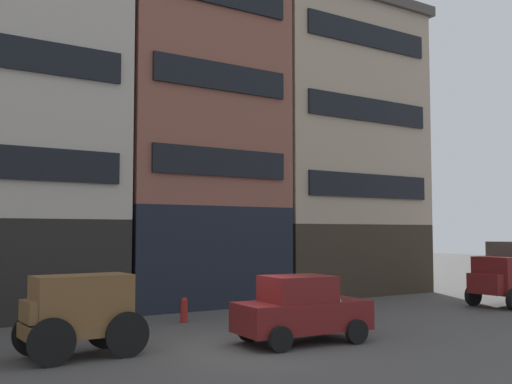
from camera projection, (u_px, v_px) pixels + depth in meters
The scene contains 7 objects.
ground_plane at pixel (248, 347), 15.92m from camera, with size 120.00×120.00×0.00m, color #4C4947.
building_center_left at pixel (15, 69), 22.96m from camera, with size 7.38×7.33×18.37m.
building_center_right at pixel (183, 94), 26.89m from camera, with size 7.58×7.33×18.28m.
building_far_right at pixel (322, 148), 31.21m from camera, with size 9.20×7.33×14.66m.
cargo_wagon at pixel (80, 310), 14.60m from camera, with size 2.92×1.54×1.98m.
sedan_dark at pixel (301, 309), 16.48m from camera, with size 3.83×2.13×1.83m.
fire_hydrant_curbside at pixel (184, 310), 20.19m from camera, with size 0.24×0.24×0.83m.
Camera 1 is at (-8.78, -13.56, 3.03)m, focal length 42.35 mm.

